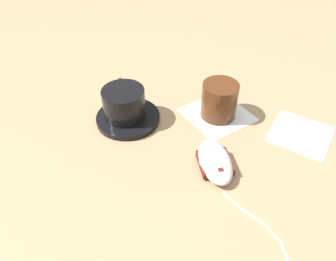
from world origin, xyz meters
TOP-DOWN VIEW (x-y plane):
  - ground_plane at (0.00, 0.00)m, footprint 3.00×3.00m
  - saucer at (0.12, -0.08)m, footprint 0.14×0.14m
  - coffee_cup at (0.13, -0.09)m, footprint 0.09×0.11m
  - computer_mouse at (0.07, 0.14)m, footprint 0.11×0.13m
  - mouse_cable at (0.11, 0.31)m, footprint 0.06×0.23m
  - napkin_under_glass at (-0.04, 0.03)m, footprint 0.14×0.14m
  - drinking_glass at (-0.04, 0.03)m, footprint 0.08×0.08m
  - napkin_spare at (-0.14, 0.18)m, footprint 0.15×0.15m

SIDE VIEW (x-z plane):
  - ground_plane at x=0.00m, z-range 0.00..0.00m
  - napkin_under_glass at x=-0.04m, z-range 0.00..0.00m
  - napkin_spare at x=-0.14m, z-range 0.00..0.00m
  - mouse_cable at x=0.11m, z-range 0.00..0.00m
  - saucer at x=0.12m, z-range 0.00..0.01m
  - computer_mouse at x=0.07m, z-range 0.00..0.03m
  - drinking_glass at x=-0.04m, z-range 0.00..0.08m
  - coffee_cup at x=0.13m, z-range 0.01..0.08m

